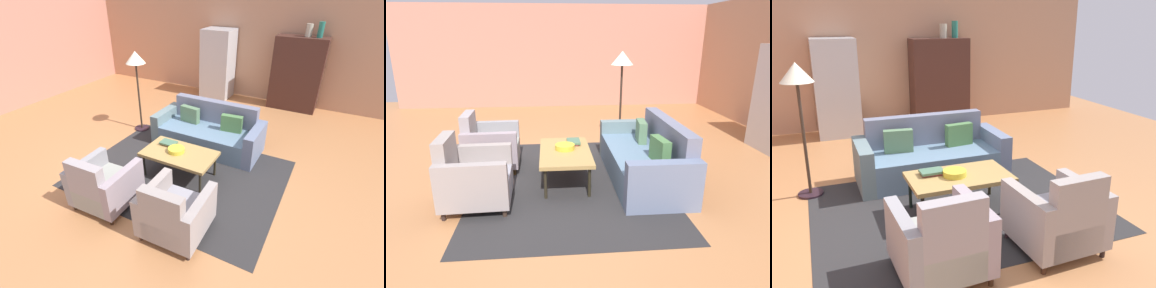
# 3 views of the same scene
# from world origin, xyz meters

# --- Properties ---
(ground_plane) EXTENTS (11.94, 11.94, 0.00)m
(ground_plane) POSITION_xyz_m (0.00, 0.00, 0.00)
(ground_plane) COLOR #B57747
(wall_left) EXTENTS (0.12, 8.78, 2.80)m
(wall_left) POSITION_xyz_m (-4.97, 0.00, 1.40)
(wall_left) COLOR tan
(wall_left) RESTS_ON ground
(area_rug) EXTENTS (3.40, 2.60, 0.01)m
(area_rug) POSITION_xyz_m (0.33, 0.09, 0.00)
(area_rug) COLOR #2B2A2A
(area_rug) RESTS_ON ground
(couch) EXTENTS (2.10, 0.91, 0.86)m
(couch) POSITION_xyz_m (0.33, 1.23, 0.29)
(couch) COLOR slate
(couch) RESTS_ON ground
(coffee_table) EXTENTS (1.20, 0.70, 0.46)m
(coffee_table) POSITION_xyz_m (0.33, 0.04, 0.42)
(coffee_table) COLOR black
(coffee_table) RESTS_ON ground
(armchair_left) EXTENTS (0.83, 0.83, 0.88)m
(armchair_left) POSITION_xyz_m (-0.26, -1.12, 0.34)
(armchair_left) COLOR black
(armchair_left) RESTS_ON ground
(armchair_right) EXTENTS (0.83, 0.83, 0.88)m
(armchair_right) POSITION_xyz_m (0.94, -1.12, 0.34)
(armchair_right) COLOR #2E1D22
(armchair_right) RESTS_ON ground
(fruit_bowl) EXTENTS (0.28, 0.28, 0.07)m
(fruit_bowl) POSITION_xyz_m (0.28, 0.04, 0.49)
(fruit_bowl) COLOR gold
(fruit_bowl) RESTS_ON coffee_table
(book_stack) EXTENTS (0.28, 0.19, 0.05)m
(book_stack) POSITION_xyz_m (0.04, 0.18, 0.49)
(book_stack) COLOR brown
(book_stack) RESTS_ON coffee_table
(floor_lamp) EXTENTS (0.40, 0.40, 1.72)m
(floor_lamp) POSITION_xyz_m (-1.32, 1.17, 1.44)
(floor_lamp) COLOR black
(floor_lamp) RESTS_ON ground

